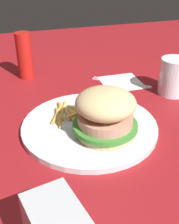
{
  "coord_description": "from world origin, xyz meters",
  "views": [
    {
      "loc": [
        -0.14,
        -0.52,
        0.36
      ],
      "look_at": [
        0.01,
        -0.01,
        0.04
      ],
      "focal_mm": 47.23,
      "sensor_mm": 36.0,
      "label": 1
    }
  ],
  "objects_px": {
    "sandwich": "(105,113)",
    "fork": "(121,81)",
    "fries_pile": "(67,114)",
    "drink_glass": "(173,79)",
    "napkin": "(121,82)",
    "ketchup_bottle": "(25,56)",
    "plate": "(90,126)"
  },
  "relations": [
    {
      "from": "plate",
      "to": "fries_pile",
      "type": "relative_size",
      "value": 2.38
    },
    {
      "from": "fork",
      "to": "ketchup_bottle",
      "type": "bearing_deg",
      "value": 155.52
    },
    {
      "from": "fries_pile",
      "to": "fork",
      "type": "height_order",
      "value": "fries_pile"
    },
    {
      "from": "plate",
      "to": "fork",
      "type": "relative_size",
      "value": 2.01
    },
    {
      "from": "napkin",
      "to": "fries_pile",
      "type": "bearing_deg",
      "value": -141.42
    },
    {
      "from": "napkin",
      "to": "fork",
      "type": "relative_size",
      "value": 0.76
    },
    {
      "from": "plate",
      "to": "drink_glass",
      "type": "distance_m",
      "value": 0.28
    },
    {
      "from": "plate",
      "to": "sandwich",
      "type": "distance_m",
      "value": 0.07
    },
    {
      "from": "sandwich",
      "to": "napkin",
      "type": "distance_m",
      "value": 0.28
    },
    {
      "from": "sandwich",
      "to": "napkin",
      "type": "height_order",
      "value": "sandwich"
    },
    {
      "from": "sandwich",
      "to": "napkin",
      "type": "xyz_separation_m",
      "value": [
        0.13,
        0.24,
        -0.06
      ]
    },
    {
      "from": "fries_pile",
      "to": "fork",
      "type": "distance_m",
      "value": 0.25
    },
    {
      "from": "plate",
      "to": "drink_glass",
      "type": "height_order",
      "value": "drink_glass"
    },
    {
      "from": "plate",
      "to": "napkin",
      "type": "bearing_deg",
      "value": 52.43
    },
    {
      "from": "sandwich",
      "to": "ketchup_bottle",
      "type": "distance_m",
      "value": 0.38
    },
    {
      "from": "fries_pile",
      "to": "drink_glass",
      "type": "relative_size",
      "value": 1.28
    },
    {
      "from": "fork",
      "to": "plate",
      "type": "bearing_deg",
      "value": -127.21
    },
    {
      "from": "plate",
      "to": "sandwich",
      "type": "xyz_separation_m",
      "value": [
        0.02,
        -0.04,
        0.05
      ]
    },
    {
      "from": "fork",
      "to": "drink_glass",
      "type": "relative_size",
      "value": 1.53
    },
    {
      "from": "ketchup_bottle",
      "to": "fork",
      "type": "bearing_deg",
      "value": -24.48
    },
    {
      "from": "drink_glass",
      "to": "fork",
      "type": "bearing_deg",
      "value": 136.21
    },
    {
      "from": "sandwich",
      "to": "fries_pile",
      "type": "bearing_deg",
      "value": 123.41
    },
    {
      "from": "sandwich",
      "to": "drink_glass",
      "type": "xyz_separation_m",
      "value": [
        0.24,
        0.14,
        -0.02
      ]
    },
    {
      "from": "napkin",
      "to": "fork",
      "type": "height_order",
      "value": "fork"
    },
    {
      "from": "sandwich",
      "to": "fork",
      "type": "xyz_separation_m",
      "value": [
        0.13,
        0.24,
        -0.06
      ]
    },
    {
      "from": "fries_pile",
      "to": "napkin",
      "type": "bearing_deg",
      "value": 38.58
    },
    {
      "from": "plate",
      "to": "fries_pile",
      "type": "distance_m",
      "value": 0.06
    },
    {
      "from": "sandwich",
      "to": "ketchup_bottle",
      "type": "xyz_separation_m",
      "value": [
        -0.12,
        0.36,
        0.01
      ]
    },
    {
      "from": "plate",
      "to": "napkin",
      "type": "xyz_separation_m",
      "value": [
        0.15,
        0.2,
        -0.01
      ]
    },
    {
      "from": "fries_pile",
      "to": "ketchup_bottle",
      "type": "xyz_separation_m",
      "value": [
        -0.06,
        0.27,
        0.05
      ]
    },
    {
      "from": "drink_glass",
      "to": "napkin",
      "type": "bearing_deg",
      "value": 136.15
    },
    {
      "from": "ketchup_bottle",
      "to": "drink_glass",
      "type": "bearing_deg",
      "value": -31.05
    }
  ]
}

